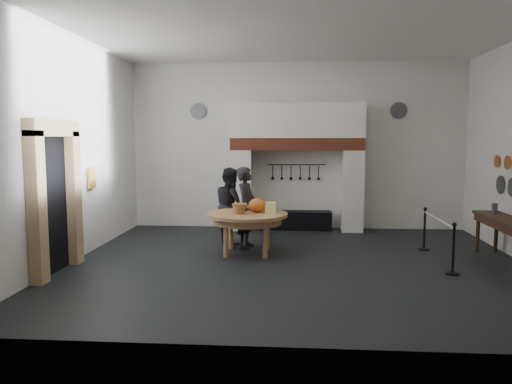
# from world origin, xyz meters

# --- Properties ---
(floor) EXTENTS (9.00, 8.00, 0.02)m
(floor) POSITION_xyz_m (0.00, 0.00, 0.00)
(floor) COLOR black
(floor) RESTS_ON ground
(ceiling) EXTENTS (9.00, 8.00, 0.02)m
(ceiling) POSITION_xyz_m (0.00, 0.00, 4.50)
(ceiling) COLOR silver
(ceiling) RESTS_ON wall_back
(wall_back) EXTENTS (9.00, 0.02, 4.50)m
(wall_back) POSITION_xyz_m (0.00, 4.00, 2.25)
(wall_back) COLOR silver
(wall_back) RESTS_ON floor
(wall_front) EXTENTS (9.00, 0.02, 4.50)m
(wall_front) POSITION_xyz_m (0.00, -4.00, 2.25)
(wall_front) COLOR silver
(wall_front) RESTS_ON floor
(wall_left) EXTENTS (0.02, 8.00, 4.50)m
(wall_left) POSITION_xyz_m (-4.50, 0.00, 2.25)
(wall_left) COLOR silver
(wall_left) RESTS_ON floor
(chimney_pier_left) EXTENTS (0.55, 0.70, 2.15)m
(chimney_pier_left) POSITION_xyz_m (-1.48, 3.65, 1.07)
(chimney_pier_left) COLOR silver
(chimney_pier_left) RESTS_ON floor
(chimney_pier_right) EXTENTS (0.55, 0.70, 2.15)m
(chimney_pier_right) POSITION_xyz_m (1.48, 3.65, 1.07)
(chimney_pier_right) COLOR silver
(chimney_pier_right) RESTS_ON floor
(hearth_brick_band) EXTENTS (3.50, 0.72, 0.32)m
(hearth_brick_band) POSITION_xyz_m (0.00, 3.65, 2.31)
(hearth_brick_band) COLOR #9E442B
(hearth_brick_band) RESTS_ON chimney_pier_left
(chimney_hood) EXTENTS (3.50, 0.70, 0.90)m
(chimney_hood) POSITION_xyz_m (0.00, 3.65, 2.92)
(chimney_hood) COLOR silver
(chimney_hood) RESTS_ON hearth_brick_band
(iron_range) EXTENTS (1.90, 0.45, 0.50)m
(iron_range) POSITION_xyz_m (0.00, 3.72, 0.25)
(iron_range) COLOR black
(iron_range) RESTS_ON floor
(utensil_rail) EXTENTS (1.60, 0.02, 0.02)m
(utensil_rail) POSITION_xyz_m (0.00, 3.92, 1.75)
(utensil_rail) COLOR black
(utensil_rail) RESTS_ON wall_back
(door_recess) EXTENTS (0.04, 1.10, 2.50)m
(door_recess) POSITION_xyz_m (-4.47, -1.00, 1.25)
(door_recess) COLOR black
(door_recess) RESTS_ON floor
(door_jamb_near) EXTENTS (0.22, 0.30, 2.60)m
(door_jamb_near) POSITION_xyz_m (-4.38, -1.70, 1.30)
(door_jamb_near) COLOR tan
(door_jamb_near) RESTS_ON floor
(door_jamb_far) EXTENTS (0.22, 0.30, 2.60)m
(door_jamb_far) POSITION_xyz_m (-4.38, -0.30, 1.30)
(door_jamb_far) COLOR tan
(door_jamb_far) RESTS_ON floor
(door_lintel) EXTENTS (0.22, 1.70, 0.30)m
(door_lintel) POSITION_xyz_m (-4.38, -1.00, 2.65)
(door_lintel) COLOR tan
(door_lintel) RESTS_ON door_jamb_near
(wall_plaque) EXTENTS (0.05, 0.34, 0.44)m
(wall_plaque) POSITION_xyz_m (-4.45, 0.80, 1.60)
(wall_plaque) COLOR gold
(wall_plaque) RESTS_ON wall_left
(work_table) EXTENTS (1.96, 1.96, 0.07)m
(work_table) POSITION_xyz_m (-1.06, 0.81, 0.84)
(work_table) COLOR tan
(work_table) RESTS_ON floor
(pumpkin) EXTENTS (0.36, 0.36, 0.31)m
(pumpkin) POSITION_xyz_m (-0.86, 0.91, 1.03)
(pumpkin) COLOR #C5481B
(pumpkin) RESTS_ON work_table
(cheese_block_big) EXTENTS (0.22, 0.22, 0.24)m
(cheese_block_big) POSITION_xyz_m (-0.56, 0.76, 0.99)
(cheese_block_big) COLOR #FEEB97
(cheese_block_big) RESTS_ON work_table
(cheese_block_small) EXTENTS (0.18, 0.18, 0.20)m
(cheese_block_small) POSITION_xyz_m (-0.58, 1.06, 0.97)
(cheese_block_small) COLOR #EFE98E
(cheese_block_small) RESTS_ON work_table
(wicker_basket) EXTENTS (0.36, 0.36, 0.22)m
(wicker_basket) POSITION_xyz_m (-1.21, 0.66, 0.98)
(wicker_basket) COLOR #A3633B
(wicker_basket) RESTS_ON work_table
(bread_loaf) EXTENTS (0.31, 0.18, 0.13)m
(bread_loaf) POSITION_xyz_m (-1.16, 1.16, 0.94)
(bread_loaf) COLOR #AB623C
(bread_loaf) RESTS_ON work_table
(visitor_near) EXTENTS (0.56, 0.74, 1.83)m
(visitor_near) POSITION_xyz_m (-1.13, 1.36, 0.91)
(visitor_near) COLOR black
(visitor_near) RESTS_ON floor
(visitor_far) EXTENTS (0.96, 1.07, 1.80)m
(visitor_far) POSITION_xyz_m (-1.53, 1.76, 0.90)
(visitor_far) COLOR black
(visitor_far) RESTS_ON floor
(side_table) EXTENTS (0.55, 2.20, 0.06)m
(side_table) POSITION_xyz_m (4.10, 0.33, 0.87)
(side_table) COLOR #351E13
(side_table) RESTS_ON floor
(pewter_jug) EXTENTS (0.12, 0.12, 0.22)m
(pewter_jug) POSITION_xyz_m (4.10, 0.93, 1.01)
(pewter_jug) COLOR #4E4E53
(pewter_jug) RESTS_ON side_table
(copper_pan_c) EXTENTS (0.03, 0.30, 0.30)m
(copper_pan_c) POSITION_xyz_m (4.46, 1.30, 1.95)
(copper_pan_c) COLOR #C6662D
(copper_pan_c) RESTS_ON wall_right
(copper_pan_d) EXTENTS (0.03, 0.28, 0.28)m
(copper_pan_d) POSITION_xyz_m (4.46, 1.85, 1.95)
(copper_pan_d) COLOR #C6662D
(copper_pan_d) RESTS_ON wall_right
(pewter_plate_mid) EXTENTS (0.03, 0.40, 0.40)m
(pewter_plate_mid) POSITION_xyz_m (4.46, 1.00, 1.45)
(pewter_plate_mid) COLOR #4C4C51
(pewter_plate_mid) RESTS_ON wall_right
(pewter_plate_right) EXTENTS (0.03, 0.40, 0.40)m
(pewter_plate_right) POSITION_xyz_m (4.46, 1.60, 1.45)
(pewter_plate_right) COLOR #4C4C51
(pewter_plate_right) RESTS_ON wall_right
(pewter_plate_back_left) EXTENTS (0.44, 0.03, 0.44)m
(pewter_plate_back_left) POSITION_xyz_m (-2.70, 3.96, 3.20)
(pewter_plate_back_left) COLOR #4C4C51
(pewter_plate_back_left) RESTS_ON wall_back
(pewter_plate_back_right) EXTENTS (0.44, 0.03, 0.44)m
(pewter_plate_back_right) POSITION_xyz_m (2.70, 3.96, 3.20)
(pewter_plate_back_right) COLOR #4C4C51
(pewter_plate_back_right) RESTS_ON wall_back
(barrier_post_near) EXTENTS (0.05, 0.05, 0.90)m
(barrier_post_near) POSITION_xyz_m (2.82, -0.58, 0.45)
(barrier_post_near) COLOR black
(barrier_post_near) RESTS_ON floor
(barrier_post_far) EXTENTS (0.05, 0.05, 0.90)m
(barrier_post_far) POSITION_xyz_m (2.82, 1.42, 0.45)
(barrier_post_far) COLOR black
(barrier_post_far) RESTS_ON floor
(barrier_rope) EXTENTS (0.04, 2.00, 0.04)m
(barrier_rope) POSITION_xyz_m (2.82, 0.42, 0.85)
(barrier_rope) COLOR beige
(barrier_rope) RESTS_ON barrier_post_near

